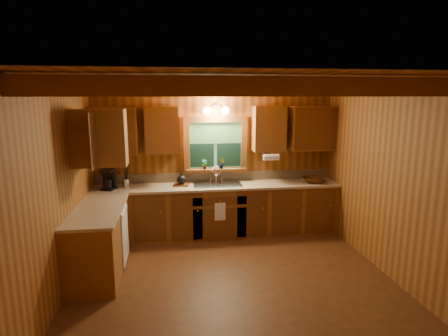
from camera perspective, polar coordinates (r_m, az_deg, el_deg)
name	(u,v)px	position (r m, az deg, el deg)	size (l,w,h in m)	color
room	(233,184)	(4.70, 1.38, -2.48)	(4.20, 4.20, 4.20)	#563014
ceiling_beams	(233,89)	(4.56, 1.45, 12.19)	(4.20, 2.54, 0.18)	brown
base_cabinets	(190,218)	(6.12, -5.27, -7.73)	(4.20, 2.22, 0.86)	brown
countertop	(191,191)	(6.00, -5.22, -3.63)	(4.20, 2.24, 0.04)	tan
backsplash	(215,177)	(6.59, -1.33, -1.34)	(4.20, 0.02, 0.16)	tan
dishwasher_panel	(125,235)	(5.59, -15.14, -9.95)	(0.02, 0.60, 0.80)	white
upper_cabinets	(184,132)	(5.95, -6.27, 5.64)	(4.19, 1.77, 0.78)	brown
window	(215,146)	(6.47, -1.34, 3.37)	(1.12, 0.08, 1.00)	brown
window_sill	(216,170)	(6.50, -1.27, -0.26)	(1.06, 0.14, 0.04)	brown
wall_sconce	(216,110)	(6.30, -1.23, 8.96)	(0.45, 0.21, 0.17)	black
paper_towel_roll	(271,157)	(6.35, 7.32, 1.67)	(0.11, 0.11, 0.27)	white
dish_towel	(220,212)	(6.12, -0.62, -6.81)	(0.18, 0.01, 0.30)	white
sink	(217,187)	(6.34, -1.03, -2.98)	(0.82, 0.48, 0.43)	silver
coffee_maker	(109,179)	(6.29, -17.48, -1.66)	(0.19, 0.24, 0.34)	black
utensil_crock	(126,183)	(6.36, -14.99, -2.20)	(0.11, 0.11, 0.32)	silver
cutting_board	(181,185)	(6.31, -6.63, -2.61)	(0.26, 0.19, 0.02)	#5B3113
teakettle	(181,180)	(6.29, -6.65, -1.82)	(0.15, 0.15, 0.19)	black
wicker_basket	(314,180)	(6.67, 13.75, -1.78)	(0.39, 0.39, 0.10)	#48230C
potted_plant_left	(205,164)	(6.43, -3.04, 0.62)	(0.10, 0.07, 0.18)	#5B3113
potted_plant_right	(222,164)	(6.47, -0.35, 0.70)	(0.10, 0.08, 0.18)	#5B3113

